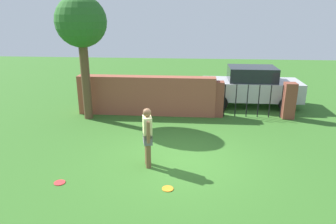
# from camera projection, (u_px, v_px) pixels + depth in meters

# --- Properties ---
(ground_plane) EXTENTS (40.00, 40.00, 0.00)m
(ground_plane) POSITION_uv_depth(u_px,v_px,m) (178.00, 160.00, 8.63)
(ground_plane) COLOR #336623
(brick_wall) EXTENTS (5.47, 0.50, 1.56)m
(brick_wall) POSITION_uv_depth(u_px,v_px,m) (146.00, 96.00, 12.30)
(brick_wall) COLOR brown
(brick_wall) RESTS_ON ground
(tree) EXTENTS (1.84, 1.84, 4.56)m
(tree) POSITION_uv_depth(u_px,v_px,m) (81.00, 24.00, 10.98)
(tree) COLOR brown
(tree) RESTS_ON ground
(person) EXTENTS (0.30, 0.53, 1.62)m
(person) POSITION_uv_depth(u_px,v_px,m) (148.00, 135.00, 8.04)
(person) COLOR brown
(person) RESTS_ON ground
(fence_gate) EXTENTS (3.17, 0.44, 1.40)m
(fence_gate) POSITION_uv_depth(u_px,v_px,m) (253.00, 100.00, 11.99)
(fence_gate) COLOR brown
(fence_gate) RESTS_ON ground
(car) EXTENTS (4.21, 1.94, 1.72)m
(car) POSITION_uv_depth(u_px,v_px,m) (251.00, 86.00, 13.48)
(car) COLOR #B7B7BC
(car) RESTS_ON ground
(frisbee_orange) EXTENTS (0.27, 0.27, 0.02)m
(frisbee_orange) POSITION_uv_depth(u_px,v_px,m) (168.00, 189.00, 7.21)
(frisbee_orange) COLOR orange
(frisbee_orange) RESTS_ON ground
(frisbee_red) EXTENTS (0.27, 0.27, 0.02)m
(frisbee_red) POSITION_uv_depth(u_px,v_px,m) (60.00, 183.00, 7.47)
(frisbee_red) COLOR red
(frisbee_red) RESTS_ON ground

